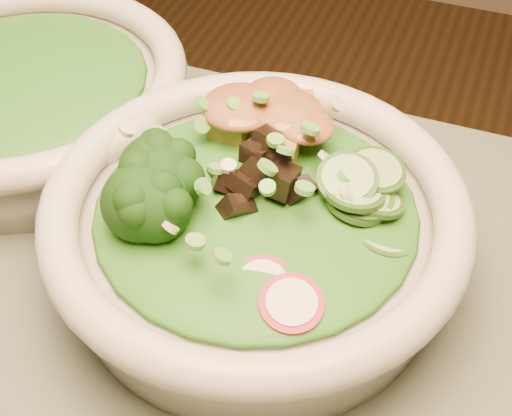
% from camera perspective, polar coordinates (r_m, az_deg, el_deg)
% --- Properties ---
extents(salad_bowl, '(0.30, 0.30, 0.08)m').
position_cam_1_polar(salad_bowl, '(0.51, 0.00, -1.68)').
color(salad_bowl, beige).
rests_on(salad_bowl, dining_table).
extents(side_bowl, '(0.29, 0.29, 0.08)m').
position_cam_1_polar(side_bowl, '(0.66, -17.91, 8.51)').
color(side_bowl, beige).
rests_on(side_bowl, dining_table).
extents(lettuce_bed, '(0.23, 0.23, 0.03)m').
position_cam_1_polar(lettuce_bed, '(0.49, 0.00, 0.08)').
color(lettuce_bed, '#195511').
rests_on(lettuce_bed, salad_bowl).
extents(side_lettuce, '(0.19, 0.19, 0.02)m').
position_cam_1_polar(side_lettuce, '(0.65, -18.31, 9.94)').
color(side_lettuce, '#195511').
rests_on(side_lettuce, side_bowl).
extents(broccoli_florets, '(0.11, 0.10, 0.05)m').
position_cam_1_polar(broccoli_florets, '(0.48, -8.27, 1.47)').
color(broccoli_florets, black).
rests_on(broccoli_florets, salad_bowl).
extents(radish_slices, '(0.13, 0.08, 0.02)m').
position_cam_1_polar(radish_slices, '(0.44, 0.32, -6.32)').
color(radish_slices, maroon).
rests_on(radish_slices, salad_bowl).
extents(cucumber_slices, '(0.10, 0.10, 0.04)m').
position_cam_1_polar(cucumber_slices, '(0.49, 8.55, 1.05)').
color(cucumber_slices, '#9FCC71').
rests_on(cucumber_slices, salad_bowl).
extents(mushroom_heap, '(0.10, 0.10, 0.04)m').
position_cam_1_polar(mushroom_heap, '(0.49, 0.02, 2.54)').
color(mushroom_heap, black).
rests_on(mushroom_heap, salad_bowl).
extents(tofu_cubes, '(0.12, 0.09, 0.04)m').
position_cam_1_polar(tofu_cubes, '(0.54, 0.28, 6.50)').
color(tofu_cubes, olive).
rests_on(tofu_cubes, salad_bowl).
extents(peanut_sauce, '(0.08, 0.06, 0.02)m').
position_cam_1_polar(peanut_sauce, '(0.53, 0.29, 7.72)').
color(peanut_sauce, brown).
rests_on(peanut_sauce, tofu_cubes).
extents(scallion_garnish, '(0.21, 0.21, 0.03)m').
position_cam_1_polar(scallion_garnish, '(0.47, 0.00, 2.41)').
color(scallion_garnish, '#5AA73B').
rests_on(scallion_garnish, salad_bowl).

